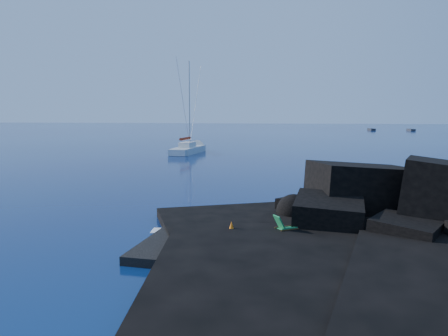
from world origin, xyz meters
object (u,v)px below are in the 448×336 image
object	(u,v)px
deck_chair	(292,223)
distant_boat_a	(371,130)
distant_boat_b	(411,131)
sailboat	(189,153)
sunbather	(229,232)
marker_cone	(231,228)

from	to	relation	value
deck_chair	distant_boat_a	size ratio (longest dim) A/B	0.33
deck_chair	distant_boat_a	world-z (taller)	deck_chair
distant_boat_a	distant_boat_b	size ratio (longest dim) A/B	1.01
sailboat	distant_boat_a	xyz separation A→B (m)	(40.00, 80.81, 0.00)
distant_boat_a	distant_boat_b	bearing A→B (deg)	-12.13
deck_chair	sunbather	distance (m)	2.76
sailboat	deck_chair	world-z (taller)	sailboat
distant_boat_a	sunbather	bearing A→B (deg)	-108.38
deck_chair	sunbather	xyz separation A→B (m)	(-2.68, -0.54, -0.33)
sailboat	marker_cone	distance (m)	41.98
marker_cone	distant_boat_a	distance (m)	124.89
deck_chair	marker_cone	world-z (taller)	deck_chair
sailboat	distant_boat_b	distance (m)	94.48
sailboat	marker_cone	bearing A→B (deg)	-68.06
sailboat	distant_boat_b	xyz separation A→B (m)	(51.26, 79.37, 0.00)
marker_cone	distant_boat_b	xyz separation A→B (m)	(40.54, 119.95, -0.64)
sunbather	distant_boat_b	world-z (taller)	sunbather
marker_cone	distant_boat_a	bearing A→B (deg)	76.44
sailboat	deck_chair	bearing A→B (deg)	-64.52
marker_cone	sailboat	bearing A→B (deg)	104.79
sunbather	distant_boat_b	bearing A→B (deg)	74.10
marker_cone	distant_boat_b	bearing A→B (deg)	71.33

